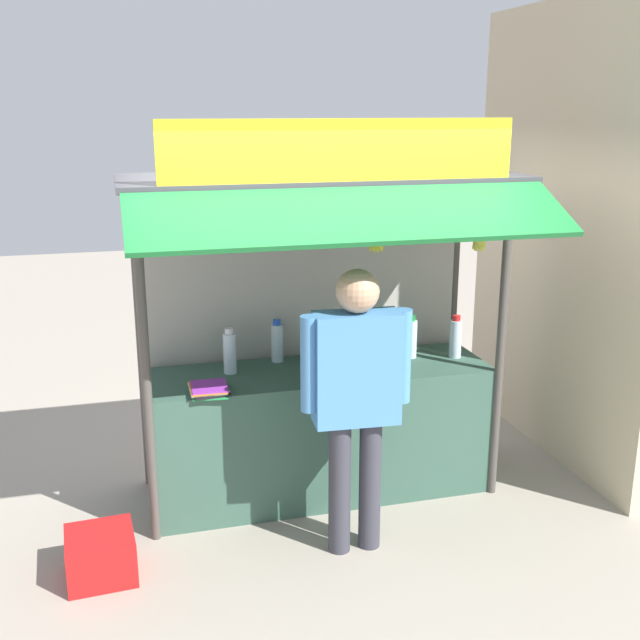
% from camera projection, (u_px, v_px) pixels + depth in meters
% --- Properties ---
extents(ground_plane, '(20.00, 20.00, 0.00)m').
position_uv_depth(ground_plane, '(320.00, 489.00, 5.44)').
color(ground_plane, '#9E9384').
extents(stall_counter, '(2.33, 0.68, 0.90)m').
position_uv_depth(stall_counter, '(320.00, 431.00, 5.32)').
color(stall_counter, '#385B4C').
rests_on(stall_counter, ground).
extents(stall_structure, '(2.53, 1.50, 2.56)m').
position_uv_depth(stall_structure, '(317.00, 274.00, 5.10)').
color(stall_structure, '#4C4742').
rests_on(stall_structure, ground).
extents(water_bottle_back_left, '(0.06, 0.06, 0.23)m').
position_uv_depth(water_bottle_back_left, '(361.00, 346.00, 5.35)').
color(water_bottle_back_left, silver).
rests_on(water_bottle_back_left, stall_counter).
extents(water_bottle_far_left, '(0.09, 0.09, 0.31)m').
position_uv_depth(water_bottle_far_left, '(230.00, 352.00, 5.10)').
color(water_bottle_far_left, silver).
rests_on(water_bottle_far_left, stall_counter).
extents(water_bottle_mid_right, '(0.09, 0.09, 0.31)m').
position_uv_depth(water_bottle_mid_right, '(456.00, 338.00, 5.42)').
color(water_bottle_mid_right, silver).
rests_on(water_bottle_mid_right, stall_counter).
extents(water_bottle_front_left, '(0.08, 0.08, 0.30)m').
position_uv_depth(water_bottle_front_left, '(277.00, 342.00, 5.33)').
color(water_bottle_front_left, silver).
rests_on(water_bottle_front_left, stall_counter).
extents(water_bottle_center, '(0.06, 0.06, 0.23)m').
position_uv_depth(water_bottle_center, '(305.00, 348.00, 5.32)').
color(water_bottle_center, silver).
rests_on(water_bottle_center, stall_counter).
extents(water_bottle_far_right, '(0.09, 0.09, 0.31)m').
position_uv_depth(water_bottle_far_right, '(411.00, 338.00, 5.42)').
color(water_bottle_far_right, silver).
rests_on(water_bottle_far_right, stall_counter).
extents(magazine_stack_right, '(0.25, 0.27, 0.05)m').
position_uv_depth(magazine_stack_right, '(209.00, 389.00, 4.76)').
color(magazine_stack_right, green).
rests_on(magazine_stack_right, stall_counter).
extents(magazine_stack_left, '(0.24, 0.27, 0.06)m').
position_uv_depth(magazine_stack_left, '(338.00, 372.00, 5.06)').
color(magazine_stack_left, yellow).
rests_on(magazine_stack_left, stall_counter).
extents(banana_bunch_rightmost, '(0.11, 0.12, 0.26)m').
position_uv_depth(banana_bunch_rightmost, '(225.00, 238.00, 4.35)').
color(banana_bunch_rightmost, '#332D23').
extents(banana_bunch_inner_left, '(0.11, 0.10, 0.33)m').
position_uv_depth(banana_bunch_inner_left, '(480.00, 237.00, 4.77)').
color(banana_bunch_inner_left, '#332D23').
extents(banana_bunch_inner_right, '(0.10, 0.10, 0.30)m').
position_uv_depth(banana_bunch_inner_right, '(376.00, 238.00, 4.59)').
color(banana_bunch_inner_right, '#332D23').
extents(banana_bunch_leftmost, '(0.10, 0.10, 0.26)m').
position_uv_depth(banana_bunch_leftmost, '(328.00, 234.00, 4.50)').
color(banana_bunch_leftmost, '#332D23').
extents(vendor_person, '(0.66, 0.25, 1.75)m').
position_uv_depth(vendor_person, '(356.00, 387.00, 4.45)').
color(vendor_person, '#383842').
rests_on(vendor_person, ground).
extents(plastic_crate, '(0.41, 0.41, 0.27)m').
position_uv_depth(plastic_crate, '(101.00, 555.00, 4.41)').
color(plastic_crate, red).
rests_on(plastic_crate, ground).
extents(neighbour_wall, '(0.20, 2.40, 3.38)m').
position_uv_depth(neighbour_wall, '(564.00, 236.00, 5.76)').
color(neighbour_wall, beige).
rests_on(neighbour_wall, ground).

